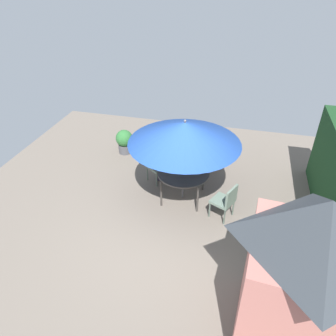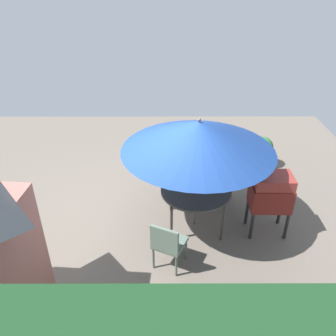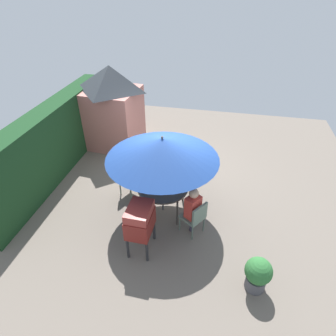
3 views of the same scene
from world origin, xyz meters
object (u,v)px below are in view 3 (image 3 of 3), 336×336
patio_umbrella (162,149)px  chair_near_shed (195,216)px  garden_shed (113,107)px  potted_plant_by_shed (258,274)px  person_in_red (193,206)px  patio_table (163,188)px  chair_far_side (127,177)px  bbq_grill (140,220)px

patio_umbrella → chair_near_shed: bearing=-124.7°
garden_shed → potted_plant_by_shed: bearing=-136.3°
person_in_red → potted_plant_by_shed: bearing=-130.7°
patio_table → chair_far_side: size_ratio=1.41×
chair_far_side → potted_plant_by_shed: size_ratio=1.18×
patio_table → bbq_grill: size_ratio=1.06×
patio_umbrella → chair_near_shed: size_ratio=2.89×
patio_table → potted_plant_by_shed: size_ratio=1.67×
patio_table → person_in_red: person_in_red is taller
garden_shed → bbq_grill: size_ratio=2.29×
garden_shed → chair_far_side: bearing=-153.4°
chair_far_side → bbq_grill: bearing=-153.4°
chair_near_shed → chair_far_side: (1.12, 1.99, 0.00)m
chair_near_shed → potted_plant_by_shed: (-1.16, -1.34, -0.10)m
garden_shed → chair_near_shed: size_ratio=3.05×
bbq_grill → chair_far_side: (1.80, 0.90, -0.33)m
patio_umbrella → bbq_grill: patio_umbrella is taller
patio_table → chair_near_shed: (-0.61, -0.89, -0.20)m
potted_plant_by_shed → chair_far_side: bearing=55.5°
bbq_grill → person_in_red: person_in_red is taller
garden_shed → person_in_red: bearing=-138.5°
garden_shed → patio_table: size_ratio=2.16×
garden_shed → patio_table: garden_shed is taller
garden_shed → patio_umbrella: 3.86m
patio_umbrella → chair_near_shed: (-0.61, -0.89, -1.33)m
patio_umbrella → chair_near_shed: patio_umbrella is taller
patio_table → chair_near_shed: bearing=-124.7°
garden_shed → potted_plant_by_shed: garden_shed is taller
garden_shed → bbq_grill: garden_shed is taller
patio_table → potted_plant_by_shed: bearing=-128.6°
garden_shed → patio_table: 3.90m
chair_far_side → chair_near_shed: bearing=-119.5°
bbq_grill → potted_plant_by_shed: bbq_grill is taller
potted_plant_by_shed → person_in_red: size_ratio=0.61×
bbq_grill → potted_plant_by_shed: bearing=-101.3°
patio_table → person_in_red: 1.00m
patio_umbrella → chair_far_side: size_ratio=2.89×
chair_far_side → person_in_red: person_in_red is taller
chair_far_side → potted_plant_by_shed: bearing=-124.5°
chair_far_side → potted_plant_by_shed: 4.04m
potted_plant_by_shed → chair_near_shed: bearing=49.0°
garden_shed → chair_far_side: 2.95m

